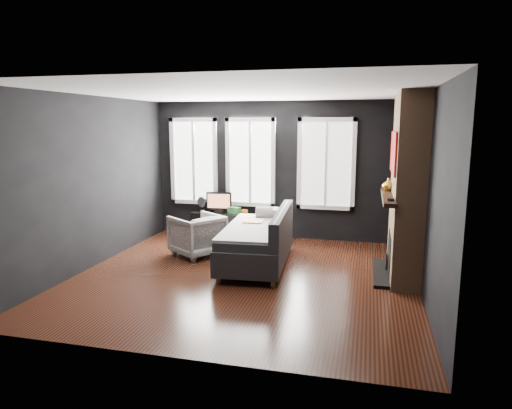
% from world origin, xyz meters
% --- Properties ---
extents(floor, '(5.00, 5.00, 0.00)m').
position_xyz_m(floor, '(0.00, 0.00, 0.00)').
color(floor, black).
rests_on(floor, ground).
extents(ceiling, '(5.00, 5.00, 0.00)m').
position_xyz_m(ceiling, '(0.00, 0.00, 2.70)').
color(ceiling, white).
rests_on(ceiling, ground).
extents(wall_back, '(5.00, 0.02, 2.70)m').
position_xyz_m(wall_back, '(0.00, 2.50, 1.35)').
color(wall_back, black).
rests_on(wall_back, ground).
extents(wall_left, '(0.02, 5.00, 2.70)m').
position_xyz_m(wall_left, '(-2.50, 0.00, 1.35)').
color(wall_left, black).
rests_on(wall_left, ground).
extents(wall_right, '(0.02, 5.00, 2.70)m').
position_xyz_m(wall_right, '(2.50, 0.00, 1.35)').
color(wall_right, black).
rests_on(wall_right, ground).
extents(windows, '(4.00, 0.16, 1.76)m').
position_xyz_m(windows, '(-0.45, 2.46, 2.38)').
color(windows, white).
rests_on(windows, wall_back).
extents(fireplace, '(0.70, 1.62, 2.70)m').
position_xyz_m(fireplace, '(2.30, 0.60, 1.35)').
color(fireplace, '#93724C').
rests_on(fireplace, floor).
extents(sofa, '(1.23, 2.22, 0.92)m').
position_xyz_m(sofa, '(0.04, 0.60, 0.46)').
color(sofa, '#27272A').
rests_on(sofa, floor).
extents(stripe_pillow, '(0.14, 0.35, 0.34)m').
position_xyz_m(stripe_pillow, '(0.23, 1.17, 0.66)').
color(stripe_pillow, gray).
rests_on(stripe_pillow, sofa).
extents(armchair, '(1.03, 1.04, 0.79)m').
position_xyz_m(armchair, '(-1.10, 0.90, 0.39)').
color(armchair, silver).
rests_on(armchair, floor).
extents(media_console, '(1.48, 0.52, 0.50)m').
position_xyz_m(media_console, '(-0.95, 2.24, 0.25)').
color(media_console, black).
rests_on(media_console, floor).
extents(monitor, '(0.53, 0.16, 0.47)m').
position_xyz_m(monitor, '(-1.15, 2.25, 0.74)').
color(monitor, black).
rests_on(monitor, media_console).
extents(desk_fan, '(0.28, 0.28, 0.31)m').
position_xyz_m(desk_fan, '(-1.53, 2.30, 0.66)').
color(desk_fan, '#9E9E9E').
rests_on(desk_fan, media_console).
extents(mug, '(0.14, 0.12, 0.12)m').
position_xyz_m(mug, '(-0.59, 2.15, 0.57)').
color(mug, orange).
rests_on(mug, media_console).
extents(book, '(0.18, 0.03, 0.25)m').
position_xyz_m(book, '(-0.37, 2.26, 0.63)').
color(book, '#C2B795').
rests_on(book, media_console).
extents(storage_box, '(0.26, 0.20, 0.12)m').
position_xyz_m(storage_box, '(-0.82, 2.22, 0.57)').
color(storage_box, '#347938').
rests_on(storage_box, media_console).
extents(mantel_vase, '(0.24, 0.25, 0.19)m').
position_xyz_m(mantel_vase, '(2.05, 1.05, 1.32)').
color(mantel_vase, gold).
rests_on(mantel_vase, fireplace).
extents(mantel_clock, '(0.14, 0.14, 0.04)m').
position_xyz_m(mantel_clock, '(2.05, 0.05, 1.25)').
color(mantel_clock, black).
rests_on(mantel_clock, fireplace).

